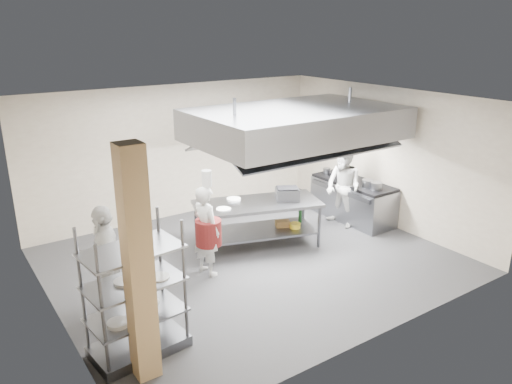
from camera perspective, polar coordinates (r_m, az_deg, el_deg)
floor at (r=9.48m, az=-0.42°, el=-7.82°), size 7.00×7.00×0.00m
ceiling at (r=8.58m, az=-0.46°, el=10.44°), size 7.00×7.00×0.00m
wall_back at (r=11.44m, az=-8.89°, el=4.61°), size 7.00×0.00×7.00m
wall_left at (r=7.65m, az=-22.79°, el=-3.71°), size 0.00×6.00×6.00m
wall_right at (r=11.18m, az=14.66°, el=3.90°), size 0.00×6.00×6.00m
column at (r=6.10m, az=-13.31°, el=-8.34°), size 0.30×0.30×3.00m
exhaust_hood at (r=9.76m, az=4.62°, el=7.79°), size 4.00×2.50×0.60m
hood_strip_a at (r=9.30m, az=0.22°, el=5.30°), size 1.60×0.12×0.04m
hood_strip_b at (r=10.40m, az=8.47°, el=6.52°), size 1.60×0.12×0.04m
wall_shelf at (r=12.16m, az=-0.88°, el=5.66°), size 1.50×0.28×0.04m
island at (r=9.94m, az=0.12°, el=-3.65°), size 2.66×1.74×0.91m
island_worktop at (r=9.79m, az=0.12°, el=-1.35°), size 2.66×1.74×0.06m
island_undershelf at (r=10.00m, az=0.12°, el=-4.48°), size 2.44×1.59×0.04m
pass_rack at (r=6.80m, az=-13.71°, el=-10.83°), size 1.31×0.85×1.86m
cooking_range at (r=11.51m, az=10.98°, el=-1.04°), size 0.80×2.00×0.84m
range_top at (r=11.37m, az=11.12°, el=1.10°), size 0.78×1.96×0.06m
chef_head at (r=8.73m, az=-5.73°, el=-4.42°), size 0.50×0.66×1.63m
chef_line at (r=10.93m, az=9.94°, el=0.51°), size 0.68×0.86×1.76m
chef_plating at (r=7.78m, az=-16.72°, el=-7.61°), size 0.64×1.10×1.77m
griddle at (r=9.93m, az=3.59°, el=-0.23°), size 0.57×0.53×0.22m
wicker_basket at (r=10.16m, az=3.06°, el=-3.62°), size 0.34×0.30×0.12m
stockpot at (r=10.98m, az=12.62°, el=0.98°), size 0.23×0.23×0.16m
plate_stack at (r=6.97m, az=-13.49°, el=-13.24°), size 0.28×0.28×0.05m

